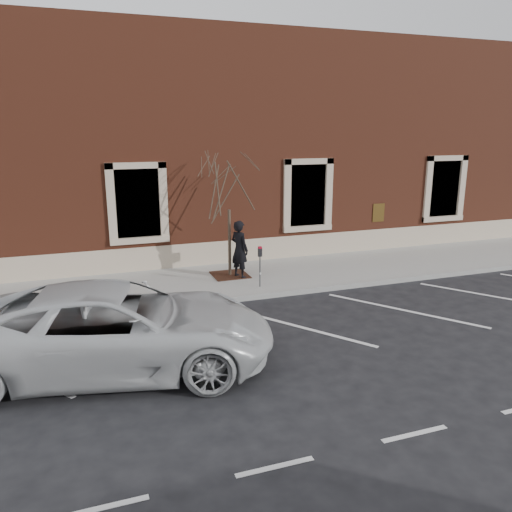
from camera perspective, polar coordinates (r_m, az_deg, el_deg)
name	(u,v)px	position (r m, az deg, el deg)	size (l,w,h in m)	color
ground	(263,298)	(14.40, 0.80, -4.80)	(120.00, 120.00, 0.00)	#28282B
sidewalk_near	(244,279)	(15.95, -1.38, -2.60)	(40.00, 3.50, 0.15)	#A6A39C
curb_near	(264,296)	(14.34, 0.87, -4.58)	(40.00, 0.12, 0.15)	#9E9E99
parking_stripes	(294,325)	(12.50, 4.33, -7.91)	(28.00, 4.40, 0.01)	silver
building_civic	(198,147)	(21.05, -6.66, 12.29)	(40.00, 8.62, 8.00)	brown
man	(240,249)	(15.60, -1.89, 0.77)	(0.67, 0.44, 1.83)	black
parking_meter	(260,259)	(14.67, 0.46, -0.34)	(0.11, 0.09, 1.23)	#595B60
tree_grate	(230,275)	(16.06, -2.99, -2.16)	(1.11, 1.11, 0.03)	#3D2013
sapling	(229,191)	(15.51, -3.12, 7.42)	(2.32, 2.32, 3.87)	#47372B
white_truck	(117,328)	(10.42, -15.62, -7.96)	(2.89, 6.26, 1.74)	silver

